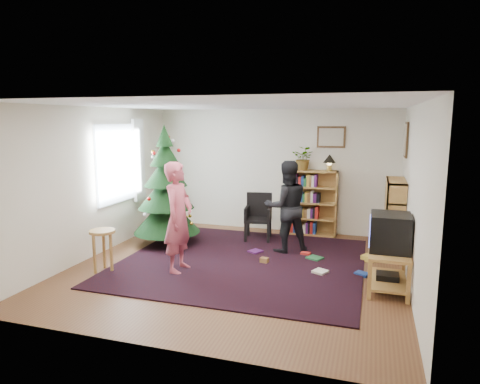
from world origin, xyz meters
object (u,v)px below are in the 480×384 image
(christmas_tree, at_px, (166,196))
(bookshelf_back, at_px, (313,202))
(picture_right, at_px, (406,140))
(stool, at_px, (103,239))
(tv_stand, at_px, (388,266))
(crt_tv, at_px, (390,232))
(picture_back, at_px, (331,137))
(table_lamp, at_px, (329,160))
(person_standing, at_px, (178,217))
(person_by_chair, at_px, (286,207))
(armchair, at_px, (259,215))
(bookshelf_right, at_px, (394,217))
(potted_plant, at_px, (304,158))

(christmas_tree, height_order, bookshelf_back, christmas_tree)
(picture_right, relative_size, stool, 0.93)
(tv_stand, bearing_deg, crt_tv, 180.00)
(christmas_tree, bearing_deg, bookshelf_back, 30.93)
(bookshelf_back, distance_m, stool, 4.12)
(picture_back, height_order, tv_stand, picture_back)
(christmas_tree, xyz_separation_m, bookshelf_back, (2.47, 1.48, -0.25))
(bookshelf_back, bearing_deg, picture_right, -19.90)
(tv_stand, bearing_deg, picture_right, 82.43)
(stool, bearing_deg, picture_back, 46.44)
(picture_right, distance_m, stool, 5.23)
(table_lamp, bearing_deg, person_standing, -125.53)
(person_standing, bearing_deg, picture_back, -33.94)
(person_by_chair, bearing_deg, stool, 7.89)
(stool, bearing_deg, tv_stand, 7.78)
(picture_right, distance_m, armchair, 2.96)
(person_by_chair, xyz_separation_m, table_lamp, (0.58, 1.28, 0.72))
(crt_tv, bearing_deg, armchair, 140.84)
(picture_right, bearing_deg, person_by_chair, -160.16)
(picture_back, relative_size, armchair, 0.62)
(christmas_tree, bearing_deg, table_lamp, 28.12)
(christmas_tree, bearing_deg, crt_tv, -14.94)
(bookshelf_right, xyz_separation_m, table_lamp, (-1.19, 0.93, 0.85))
(picture_right, distance_m, table_lamp, 1.52)
(christmas_tree, distance_m, person_standing, 1.49)
(picture_back, xyz_separation_m, stool, (-3.05, -3.21, -1.45))
(stool, bearing_deg, christmas_tree, 80.35)
(picture_back, distance_m, bookshelf_back, 1.33)
(tv_stand, distance_m, table_lamp, 2.98)
(christmas_tree, relative_size, table_lamp, 6.82)
(table_lamp, bearing_deg, picture_back, 88.09)
(picture_right, height_order, person_by_chair, picture_right)
(bookshelf_right, distance_m, person_by_chair, 1.81)
(christmas_tree, xyz_separation_m, person_by_chair, (2.19, 0.20, -0.12))
(person_by_chair, bearing_deg, table_lamp, -142.55)
(bookshelf_right, height_order, stool, bookshelf_right)
(christmas_tree, relative_size, person_by_chair, 1.37)
(christmas_tree, relative_size, person_standing, 1.31)
(person_standing, bearing_deg, tv_stand, -85.65)
(bookshelf_right, distance_m, potted_plant, 2.12)
(tv_stand, relative_size, table_lamp, 2.95)
(bookshelf_right, relative_size, table_lamp, 4.03)
(picture_right, xyz_separation_m, potted_plant, (-1.83, 0.59, -0.41))
(person_by_chair, height_order, table_lamp, table_lamp)
(person_standing, bearing_deg, crt_tv, -85.65)
(bookshelf_back, bearing_deg, christmas_tree, -149.07)
(picture_back, bearing_deg, potted_plant, -165.02)
(bookshelf_right, distance_m, crt_tv, 1.59)
(tv_stand, bearing_deg, bookshelf_right, 85.65)
(person_standing, distance_m, potted_plant, 3.16)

